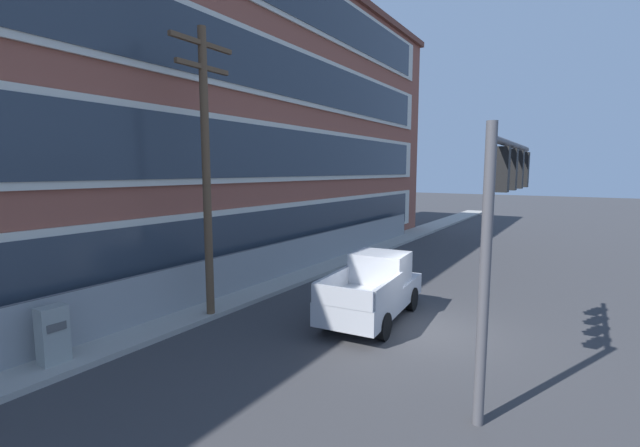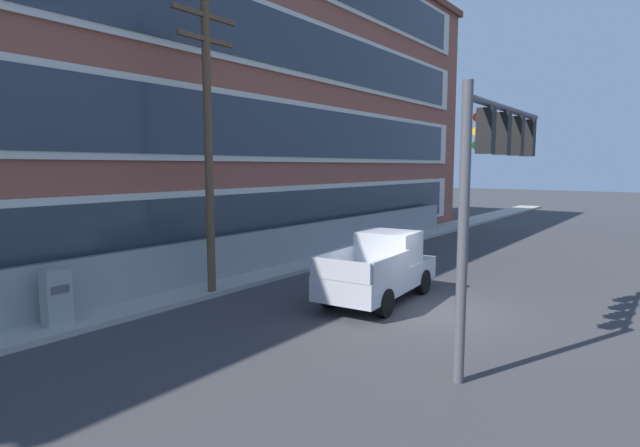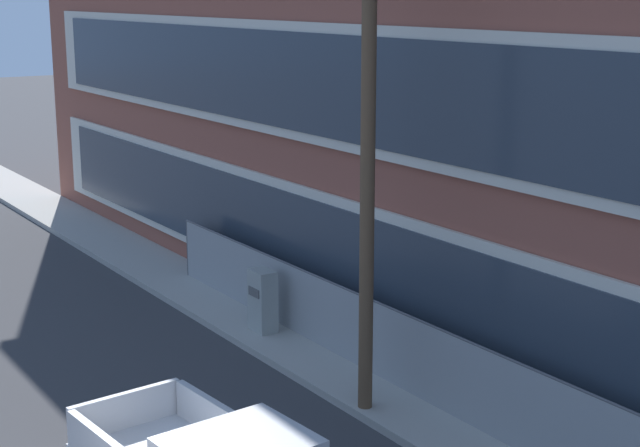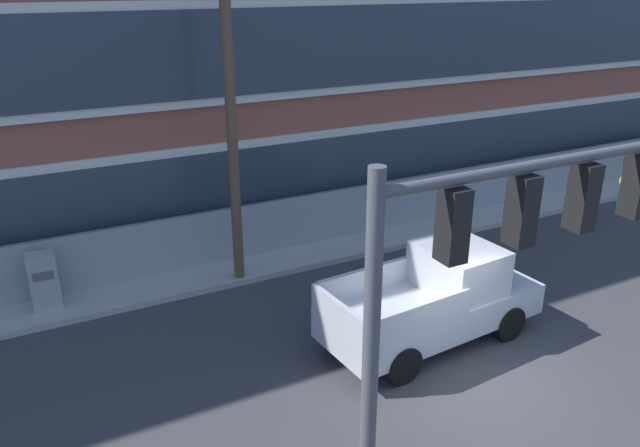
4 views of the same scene
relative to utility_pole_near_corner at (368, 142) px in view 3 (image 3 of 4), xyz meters
name	(u,v)px [view 3 (image 3 of 4)]	position (x,y,z in m)	size (l,w,h in m)	color
utility_pole_near_corner	(368,142)	(0.00, 0.00, 0.00)	(2.43, 0.26, 9.18)	brown
electrical_cabinet	(263,304)	(-4.61, 0.53, -4.27)	(0.64, 0.45, 1.57)	#939993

